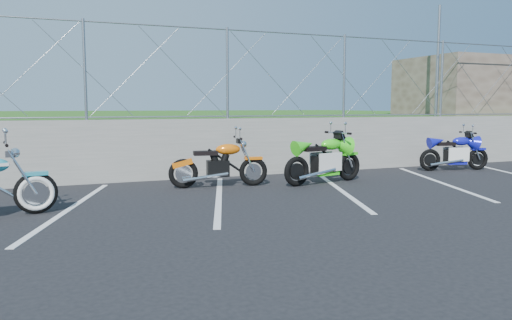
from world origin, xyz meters
name	(u,v)px	position (x,y,z in m)	size (l,w,h in m)	color
ground	(238,209)	(0.00, 0.00, 0.00)	(90.00, 90.00, 0.00)	black
retaining_wall	(184,149)	(0.00, 3.50, 0.65)	(30.00, 0.22, 1.30)	slate
grass_field	(126,129)	(0.00, 13.50, 0.65)	(30.00, 20.00, 1.30)	#214F15
stone_building	(482,87)	(10.50, 5.50, 2.20)	(5.00, 3.00, 1.80)	brown
chain_link_fence	(183,72)	(0.00, 3.50, 2.30)	(28.00, 0.03, 2.00)	gray
sign_pole	(438,61)	(7.20, 3.90, 2.80)	(0.08, 0.08, 3.00)	gray
parking_lines	(282,193)	(1.20, 1.00, 0.00)	(18.29, 4.31, 0.01)	silver
naked_orange	(220,166)	(0.37, 2.09, 0.42)	(1.95, 0.66, 0.97)	black
sportbike_green	(325,162)	(2.51, 1.75, 0.45)	(1.98, 0.71, 1.04)	black
sportbike_blue	(455,154)	(6.51, 2.38, 0.41)	(1.79, 0.64, 0.94)	black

